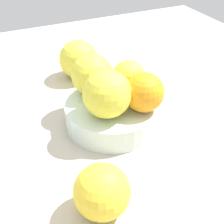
{
  "coord_description": "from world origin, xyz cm",
  "views": [
    {
      "loc": [
        -19.15,
        -41.49,
        34.89
      ],
      "look_at": [
        0.0,
        0.0,
        2.55
      ],
      "focal_mm": 50.14,
      "sensor_mm": 36.0,
      "label": 1
    }
  ],
  "objects_px": {
    "orange_in_bowl_0": "(107,94)",
    "orange_in_bowl_2": "(144,92)",
    "orange_loose_1": "(102,192)",
    "orange_in_bowl_3": "(129,77)",
    "orange_loose_0": "(79,59)",
    "orange_in_bowl_1": "(92,75)",
    "fruit_bowl": "(112,114)"
  },
  "relations": [
    {
      "from": "orange_loose_1",
      "to": "orange_in_bowl_3",
      "type": "bearing_deg",
      "value": 54.85
    },
    {
      "from": "orange_loose_0",
      "to": "orange_loose_1",
      "type": "height_order",
      "value": "orange_loose_0"
    },
    {
      "from": "fruit_bowl",
      "to": "orange_in_bowl_0",
      "type": "xyz_separation_m",
      "value": [
        -0.02,
        -0.02,
        0.06
      ]
    },
    {
      "from": "orange_in_bowl_1",
      "to": "orange_in_bowl_3",
      "type": "height_order",
      "value": "orange_in_bowl_1"
    },
    {
      "from": "orange_in_bowl_2",
      "to": "orange_in_bowl_3",
      "type": "xyz_separation_m",
      "value": [
        0.0,
        0.06,
        -0.0
      ]
    },
    {
      "from": "orange_in_bowl_2",
      "to": "orange_loose_1",
      "type": "height_order",
      "value": "orange_in_bowl_2"
    },
    {
      "from": "fruit_bowl",
      "to": "orange_in_bowl_0",
      "type": "bearing_deg",
      "value": -129.54
    },
    {
      "from": "orange_in_bowl_0",
      "to": "orange_loose_0",
      "type": "xyz_separation_m",
      "value": [
        0.03,
        0.22,
        -0.04
      ]
    },
    {
      "from": "orange_in_bowl_3",
      "to": "fruit_bowl",
      "type": "bearing_deg",
      "value": -149.7
    },
    {
      "from": "orange_in_bowl_1",
      "to": "orange_loose_0",
      "type": "bearing_deg",
      "value": 80.65
    },
    {
      "from": "orange_in_bowl_0",
      "to": "orange_in_bowl_1",
      "type": "xyz_separation_m",
      "value": [
        0.0,
        0.07,
        -0.0
      ]
    },
    {
      "from": "orange_in_bowl_2",
      "to": "orange_loose_1",
      "type": "relative_size",
      "value": 0.91
    },
    {
      "from": "orange_loose_1",
      "to": "orange_in_bowl_0",
      "type": "bearing_deg",
      "value": 63.52
    },
    {
      "from": "fruit_bowl",
      "to": "orange_loose_1",
      "type": "distance_m",
      "value": 0.19
    },
    {
      "from": "orange_in_bowl_2",
      "to": "orange_loose_1",
      "type": "distance_m",
      "value": 0.19
    },
    {
      "from": "orange_in_bowl_0",
      "to": "orange_loose_0",
      "type": "bearing_deg",
      "value": 82.84
    },
    {
      "from": "fruit_bowl",
      "to": "orange_loose_1",
      "type": "xyz_separation_m",
      "value": [
        -0.09,
        -0.17,
        0.02
      ]
    },
    {
      "from": "orange_loose_0",
      "to": "orange_in_bowl_0",
      "type": "bearing_deg",
      "value": -97.16
    },
    {
      "from": "orange_in_bowl_3",
      "to": "orange_in_bowl_1",
      "type": "bearing_deg",
      "value": 160.33
    },
    {
      "from": "orange_loose_1",
      "to": "orange_in_bowl_1",
      "type": "bearing_deg",
      "value": 70.86
    },
    {
      "from": "orange_in_bowl_2",
      "to": "orange_loose_0",
      "type": "xyz_separation_m",
      "value": [
        -0.03,
        0.23,
        -0.03
      ]
    },
    {
      "from": "fruit_bowl",
      "to": "orange_in_bowl_2",
      "type": "xyz_separation_m",
      "value": [
        0.04,
        -0.04,
        0.06
      ]
    },
    {
      "from": "orange_in_bowl_0",
      "to": "orange_in_bowl_3",
      "type": "bearing_deg",
      "value": 37.84
    },
    {
      "from": "fruit_bowl",
      "to": "orange_in_bowl_2",
      "type": "relative_size",
      "value": 2.48
    },
    {
      "from": "orange_in_bowl_1",
      "to": "orange_loose_1",
      "type": "distance_m",
      "value": 0.23
    },
    {
      "from": "orange_loose_0",
      "to": "orange_in_bowl_3",
      "type": "bearing_deg",
      "value": -76.93
    },
    {
      "from": "orange_in_bowl_0",
      "to": "orange_in_bowl_2",
      "type": "xyz_separation_m",
      "value": [
        0.06,
        -0.01,
        -0.01
      ]
    },
    {
      "from": "orange_loose_1",
      "to": "orange_loose_0",
      "type": "bearing_deg",
      "value": 74.64
    },
    {
      "from": "orange_in_bowl_2",
      "to": "orange_in_bowl_0",
      "type": "bearing_deg",
      "value": 169.04
    },
    {
      "from": "orange_loose_1",
      "to": "orange_in_bowl_2",
      "type": "bearing_deg",
      "value": 44.67
    },
    {
      "from": "orange_in_bowl_0",
      "to": "orange_in_bowl_3",
      "type": "distance_m",
      "value": 0.08
    },
    {
      "from": "fruit_bowl",
      "to": "orange_loose_0",
      "type": "bearing_deg",
      "value": 87.9
    }
  ]
}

